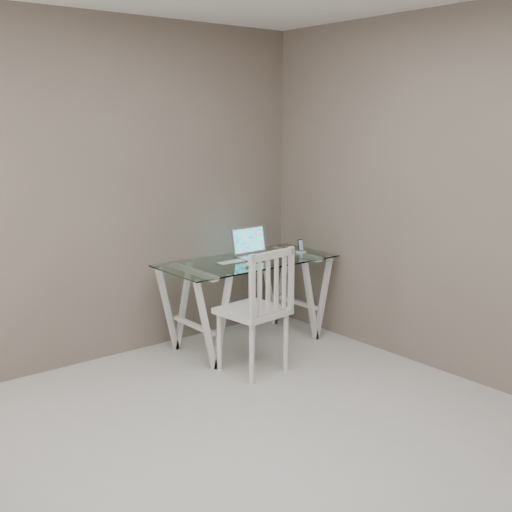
{
  "coord_description": "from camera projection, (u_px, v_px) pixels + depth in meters",
  "views": [
    {
      "loc": [
        -2.06,
        -2.4,
        1.91
      ],
      "look_at": [
        1.05,
        1.46,
        0.85
      ],
      "focal_mm": 45.0,
      "sensor_mm": 36.0,
      "label": 1
    }
  ],
  "objects": [
    {
      "name": "phone_dock",
      "position": [
        301.0,
        249.0,
        5.7
      ],
      "size": [
        0.06,
        0.06,
        0.12
      ],
      "color": "white",
      "rests_on": "desk"
    },
    {
      "name": "mouse",
      "position": [
        251.0,
        264.0,
        5.18
      ],
      "size": [
        0.11,
        0.06,
        0.03
      ],
      "primitive_type": "ellipsoid",
      "color": "silver",
      "rests_on": "desk"
    },
    {
      "name": "keyboard",
      "position": [
        231.0,
        262.0,
        5.31
      ],
      "size": [
        0.25,
        0.11,
        0.01
      ],
      "primitive_type": "cube",
      "color": "silver",
      "rests_on": "desk"
    },
    {
      "name": "laptop",
      "position": [
        255.0,
        250.0,
        5.53
      ],
      "size": [
        0.36,
        0.3,
        0.25
      ],
      "color": "#BCBCC0",
      "rests_on": "desk"
    },
    {
      "name": "room",
      "position": [
        264.0,
        160.0,
        3.1
      ],
      "size": [
        4.5,
        4.52,
        2.71
      ],
      "color": "#B7B3AF",
      "rests_on": "ground"
    },
    {
      "name": "desk",
      "position": [
        248.0,
        301.0,
        5.48
      ],
      "size": [
        1.5,
        0.7,
        0.75
      ],
      "color": "silver",
      "rests_on": "ground"
    },
    {
      "name": "chair",
      "position": [
        260.0,
        305.0,
        4.81
      ],
      "size": [
        0.49,
        0.49,
        0.98
      ],
      "rotation": [
        0.0,
        0.0,
        0.09
      ],
      "color": "silver",
      "rests_on": "ground"
    }
  ]
}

